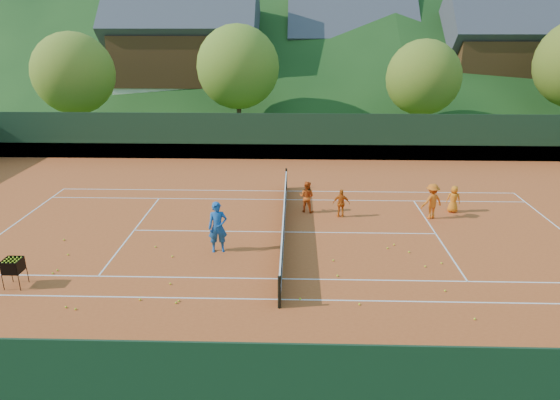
{
  "coord_description": "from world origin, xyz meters",
  "views": [
    {
      "loc": [
        0.42,
        -19.46,
        8.36
      ],
      "look_at": [
        -0.16,
        0.0,
        1.46
      ],
      "focal_mm": 32.0,
      "sensor_mm": 36.0,
      "label": 1
    }
  ],
  "objects_px": {
    "student_c": "(454,199)",
    "chalet_mid": "(349,58)",
    "coach": "(218,227)",
    "ball_hopper": "(13,266)",
    "chalet_left": "(187,54)",
    "chalet_right": "(502,58)",
    "student_a": "(307,197)",
    "student_d": "(432,201)",
    "tennis_net": "(284,221)",
    "student_b": "(341,203)"
  },
  "relations": [
    {
      "from": "tennis_net",
      "to": "chalet_right",
      "type": "distance_m",
      "value": 36.37
    },
    {
      "from": "chalet_left",
      "to": "chalet_mid",
      "type": "height_order",
      "value": "chalet_left"
    },
    {
      "from": "student_a",
      "to": "student_c",
      "type": "bearing_deg",
      "value": -159.14
    },
    {
      "from": "coach",
      "to": "tennis_net",
      "type": "relative_size",
      "value": 0.17
    },
    {
      "from": "coach",
      "to": "chalet_right",
      "type": "distance_m",
      "value": 39.29
    },
    {
      "from": "student_a",
      "to": "tennis_net",
      "type": "xyz_separation_m",
      "value": [
        -1.02,
        -2.47,
        -0.24
      ]
    },
    {
      "from": "coach",
      "to": "ball_hopper",
      "type": "height_order",
      "value": "coach"
    },
    {
      "from": "student_c",
      "to": "chalet_mid",
      "type": "height_order",
      "value": "chalet_mid"
    },
    {
      "from": "student_c",
      "to": "student_a",
      "type": "bearing_deg",
      "value": 11.38
    },
    {
      "from": "chalet_right",
      "to": "coach",
      "type": "bearing_deg",
      "value": -125.14
    },
    {
      "from": "student_c",
      "to": "tennis_net",
      "type": "relative_size",
      "value": 0.11
    },
    {
      "from": "coach",
      "to": "tennis_net",
      "type": "distance_m",
      "value": 3.19
    },
    {
      "from": "chalet_left",
      "to": "chalet_mid",
      "type": "distance_m",
      "value": 16.51
    },
    {
      "from": "student_a",
      "to": "student_c",
      "type": "xyz_separation_m",
      "value": [
        6.83,
        0.15,
        -0.1
      ]
    },
    {
      "from": "chalet_left",
      "to": "coach",
      "type": "bearing_deg",
      "value": -76.75
    },
    {
      "from": "student_c",
      "to": "chalet_mid",
      "type": "xyz_separation_m",
      "value": [
        -1.85,
        31.38,
        4.33
      ]
    },
    {
      "from": "coach",
      "to": "chalet_left",
      "type": "bearing_deg",
      "value": 92.36
    },
    {
      "from": "student_a",
      "to": "student_b",
      "type": "relative_size",
      "value": 1.13
    },
    {
      "from": "coach",
      "to": "chalet_left",
      "type": "xyz_separation_m",
      "value": [
        -7.52,
        31.94,
        4.62
      ]
    },
    {
      "from": "student_d",
      "to": "coach",
      "type": "bearing_deg",
      "value": 0.01
    },
    {
      "from": "coach",
      "to": "chalet_mid",
      "type": "xyz_separation_m",
      "value": [
        8.48,
        35.94,
        3.97
      ]
    },
    {
      "from": "student_a",
      "to": "ball_hopper",
      "type": "relative_size",
      "value": 1.48
    },
    {
      "from": "student_b",
      "to": "ball_hopper",
      "type": "bearing_deg",
      "value": 34.65
    },
    {
      "from": "coach",
      "to": "student_c",
      "type": "xyz_separation_m",
      "value": [
        10.33,
        4.56,
        -0.36
      ]
    },
    {
      "from": "student_a",
      "to": "tennis_net",
      "type": "distance_m",
      "value": 2.68
    },
    {
      "from": "coach",
      "to": "student_b",
      "type": "height_order",
      "value": "coach"
    },
    {
      "from": "chalet_left",
      "to": "chalet_right",
      "type": "height_order",
      "value": "chalet_left"
    },
    {
      "from": "student_d",
      "to": "chalet_right",
      "type": "distance_m",
      "value": 31.51
    },
    {
      "from": "ball_hopper",
      "to": "chalet_right",
      "type": "relative_size",
      "value": 0.08
    },
    {
      "from": "student_d",
      "to": "chalet_mid",
      "type": "distance_m",
      "value": 32.45
    },
    {
      "from": "student_d",
      "to": "tennis_net",
      "type": "xyz_separation_m",
      "value": [
        -6.62,
        -1.82,
        -0.31
      ]
    },
    {
      "from": "coach",
      "to": "ball_hopper",
      "type": "distance_m",
      "value": 7.05
    },
    {
      "from": "coach",
      "to": "student_a",
      "type": "distance_m",
      "value": 5.64
    },
    {
      "from": "student_c",
      "to": "chalet_left",
      "type": "bearing_deg",
      "value": -46.77
    },
    {
      "from": "chalet_left",
      "to": "chalet_right",
      "type": "xyz_separation_m",
      "value": [
        30.0,
        0.0,
        -0.39
      ]
    },
    {
      "from": "chalet_mid",
      "to": "chalet_right",
      "type": "distance_m",
      "value": 14.56
    },
    {
      "from": "student_a",
      "to": "chalet_right",
      "type": "bearing_deg",
      "value": -104.99
    },
    {
      "from": "chalet_left",
      "to": "chalet_right",
      "type": "relative_size",
      "value": 1.16
    },
    {
      "from": "student_c",
      "to": "student_d",
      "type": "distance_m",
      "value": 1.47
    },
    {
      "from": "student_a",
      "to": "chalet_mid",
      "type": "relative_size",
      "value": 0.12
    },
    {
      "from": "student_b",
      "to": "chalet_right",
      "type": "xyz_separation_m",
      "value": [
        17.43,
        28.16,
        4.58
      ]
    },
    {
      "from": "student_a",
      "to": "chalet_right",
      "type": "height_order",
      "value": "chalet_right"
    },
    {
      "from": "student_c",
      "to": "chalet_left",
      "type": "distance_m",
      "value": 33.06
    },
    {
      "from": "student_a",
      "to": "tennis_net",
      "type": "relative_size",
      "value": 0.12
    },
    {
      "from": "chalet_left",
      "to": "chalet_mid",
      "type": "relative_size",
      "value": 1.09
    },
    {
      "from": "tennis_net",
      "to": "student_c",
      "type": "bearing_deg",
      "value": 18.48
    },
    {
      "from": "student_d",
      "to": "ball_hopper",
      "type": "distance_m",
      "value": 16.89
    },
    {
      "from": "student_c",
      "to": "student_d",
      "type": "relative_size",
      "value": 0.79
    },
    {
      "from": "student_b",
      "to": "coach",
      "type": "bearing_deg",
      "value": 41.06
    },
    {
      "from": "ball_hopper",
      "to": "chalet_mid",
      "type": "bearing_deg",
      "value": 69.06
    }
  ]
}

